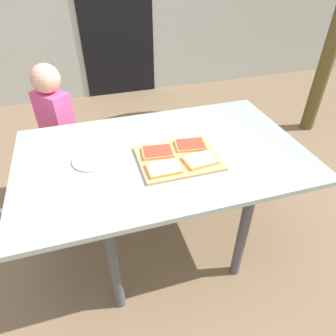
% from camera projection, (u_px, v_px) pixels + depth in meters
% --- Properties ---
extents(ground_plane, '(16.00, 16.00, 0.00)m').
position_uv_depth(ground_plane, '(164.00, 240.00, 2.11)').
color(ground_plane, '#7E6449').
extents(house_door, '(0.90, 0.02, 2.00)m').
position_uv_depth(house_door, '(115.00, 12.00, 3.55)').
color(house_door, black).
rests_on(house_door, ground).
extents(dining_table, '(1.58, 0.97, 0.75)m').
position_uv_depth(dining_table, '(162.00, 165.00, 1.71)').
color(dining_table, '#96A699').
rests_on(dining_table, ground).
extents(cutting_board, '(0.42, 0.34, 0.01)m').
position_uv_depth(cutting_board, '(178.00, 158.00, 1.60)').
color(cutting_board, tan).
rests_on(cutting_board, dining_table).
extents(pizza_slice_near_left, '(0.17, 0.12, 0.02)m').
position_uv_depth(pizza_slice_near_left, '(164.00, 168.00, 1.51)').
color(pizza_slice_near_left, tan).
rests_on(pizza_slice_near_left, cutting_board).
extents(pizza_slice_near_right, '(0.18, 0.14, 0.02)m').
position_uv_depth(pizza_slice_near_right, '(200.00, 160.00, 1.56)').
color(pizza_slice_near_right, tan).
rests_on(pizza_slice_near_right, cutting_board).
extents(pizza_slice_far_right, '(0.18, 0.14, 0.02)m').
position_uv_depth(pizza_slice_far_right, '(191.00, 145.00, 1.68)').
color(pizza_slice_far_right, tan).
rests_on(pizza_slice_far_right, cutting_board).
extents(pizza_slice_far_left, '(0.18, 0.14, 0.02)m').
position_uv_depth(pizza_slice_far_left, '(158.00, 152.00, 1.62)').
color(pizza_slice_far_left, tan).
rests_on(pizza_slice_far_left, cutting_board).
extents(plate_white_left, '(0.22, 0.22, 0.01)m').
position_uv_depth(plate_white_left, '(93.00, 160.00, 1.60)').
color(plate_white_left, silver).
rests_on(plate_white_left, dining_table).
extents(child_left, '(0.26, 0.27, 1.08)m').
position_uv_depth(child_left, '(57.00, 126.00, 2.11)').
color(child_left, '#235133').
rests_on(child_left, ground).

